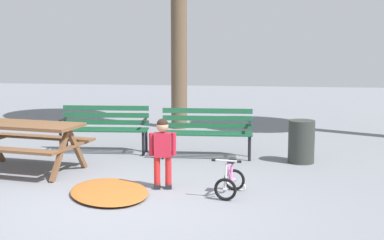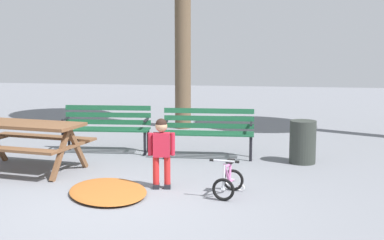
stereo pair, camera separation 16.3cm
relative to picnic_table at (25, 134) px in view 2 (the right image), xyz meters
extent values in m
plane|color=slate|center=(1.89, -1.69, -0.59)|extent=(36.00, 36.00, 0.00)
cube|color=brown|center=(0.00, 0.00, 0.15)|extent=(1.90, 1.05, 0.05)
cube|color=brown|center=(-0.09, -0.54, -0.14)|extent=(1.81, 0.54, 0.04)
cube|color=brown|center=(0.09, 0.54, -0.14)|extent=(1.81, 0.54, 0.04)
cube|color=brown|center=(0.73, -0.38, -0.24)|extent=(0.15, 0.57, 0.76)
cube|color=brown|center=(0.81, 0.12, -0.24)|extent=(0.15, 0.57, 0.76)
cube|color=brown|center=(0.77, -0.13, -0.17)|extent=(0.26, 1.10, 0.04)
cube|color=#195133|center=(0.81, 1.69, -0.15)|extent=(1.60, 0.19, 0.03)
cube|color=#195133|center=(0.82, 1.57, -0.15)|extent=(1.60, 0.19, 0.03)
cube|color=#195133|center=(0.83, 1.45, -0.15)|extent=(1.60, 0.19, 0.03)
cube|color=#195133|center=(0.84, 1.33, -0.15)|extent=(1.60, 0.19, 0.03)
cube|color=#195133|center=(0.81, 1.73, -0.05)|extent=(1.60, 0.16, 0.09)
cube|color=#195133|center=(0.81, 1.73, 0.08)|extent=(1.60, 0.16, 0.09)
cube|color=#195133|center=(0.81, 1.73, 0.21)|extent=(1.60, 0.16, 0.09)
cylinder|color=black|center=(1.58, 1.41, -0.37)|extent=(0.05, 0.05, 0.44)
cylinder|color=black|center=(1.56, 1.77, -0.37)|extent=(0.05, 0.05, 0.44)
cube|color=black|center=(1.57, 1.59, 0.03)|extent=(0.07, 0.40, 0.03)
cylinder|color=black|center=(0.09, 1.30, -0.37)|extent=(0.05, 0.05, 0.44)
cylinder|color=black|center=(0.06, 1.66, -0.37)|extent=(0.05, 0.05, 0.44)
cube|color=black|center=(0.07, 1.48, 0.03)|extent=(0.07, 0.40, 0.03)
cube|color=#195133|center=(2.71, 1.55, -0.15)|extent=(1.60, 0.15, 0.03)
cube|color=#195133|center=(2.72, 1.43, -0.15)|extent=(1.60, 0.15, 0.03)
cube|color=#195133|center=(2.73, 1.31, -0.15)|extent=(1.60, 0.15, 0.03)
cube|color=#195133|center=(2.73, 1.19, -0.15)|extent=(1.60, 0.15, 0.03)
cube|color=#195133|center=(2.71, 1.59, -0.05)|extent=(1.60, 0.12, 0.09)
cube|color=#195133|center=(2.71, 1.59, 0.08)|extent=(1.60, 0.12, 0.09)
cube|color=#195133|center=(2.71, 1.59, 0.21)|extent=(1.60, 0.12, 0.09)
cylinder|color=black|center=(3.48, 1.24, -0.37)|extent=(0.05, 0.05, 0.44)
cylinder|color=black|center=(3.46, 1.60, -0.37)|extent=(0.05, 0.05, 0.44)
cube|color=black|center=(3.47, 1.42, 0.03)|extent=(0.06, 0.40, 0.03)
cylinder|color=black|center=(1.98, 1.17, -0.37)|extent=(0.05, 0.05, 0.44)
cylinder|color=black|center=(1.96, 1.53, -0.37)|extent=(0.05, 0.05, 0.44)
cube|color=black|center=(1.97, 1.35, 0.03)|extent=(0.06, 0.40, 0.03)
cylinder|color=red|center=(2.43, -0.69, -0.37)|extent=(0.09, 0.09, 0.45)
cube|color=black|center=(2.43, -0.69, -0.56)|extent=(0.12, 0.17, 0.06)
cylinder|color=red|center=(2.27, -0.72, -0.37)|extent=(0.09, 0.09, 0.45)
cube|color=black|center=(2.27, -0.72, -0.56)|extent=(0.12, 0.17, 0.06)
cube|color=#B71E33|center=(2.35, -0.71, 0.03)|extent=(0.26, 0.18, 0.33)
sphere|color=tan|center=(2.35, -0.71, 0.29)|extent=(0.17, 0.17, 0.17)
sphere|color=black|center=(2.35, -0.71, 0.32)|extent=(0.16, 0.16, 0.16)
cylinder|color=#B71E33|center=(2.50, -0.68, 0.04)|extent=(0.07, 0.07, 0.32)
cylinder|color=#B71E33|center=(2.20, -0.74, 0.04)|extent=(0.07, 0.07, 0.32)
torus|color=black|center=(3.27, -1.19, -0.44)|extent=(0.30, 0.09, 0.30)
cylinder|color=silver|center=(3.27, -1.19, -0.44)|extent=(0.06, 0.05, 0.04)
torus|color=black|center=(3.35, -0.68, -0.44)|extent=(0.30, 0.09, 0.30)
cylinder|color=silver|center=(3.35, -0.68, -0.44)|extent=(0.06, 0.05, 0.04)
torus|color=white|center=(3.46, -0.69, -0.54)|extent=(0.11, 0.04, 0.11)
torus|color=white|center=(3.24, -0.66, -0.54)|extent=(0.11, 0.04, 0.11)
cylinder|color=pink|center=(3.30, -1.01, -0.27)|extent=(0.08, 0.31, 0.32)
cylinder|color=pink|center=(3.32, -0.85, -0.29)|extent=(0.05, 0.08, 0.27)
cylinder|color=pink|center=(3.33, -0.78, -0.43)|extent=(0.06, 0.20, 0.05)
cylinder|color=silver|center=(3.27, -1.17, -0.28)|extent=(0.04, 0.08, 0.32)
cylinder|color=pink|center=(3.30, -0.99, -0.17)|extent=(0.08, 0.32, 0.05)
cube|color=black|center=(3.32, -0.83, -0.14)|extent=(0.12, 0.18, 0.04)
cylinder|color=silver|center=(3.28, -1.15, -0.07)|extent=(0.34, 0.08, 0.02)
cylinder|color=black|center=(3.44, -1.18, -0.07)|extent=(0.05, 0.04, 0.04)
cylinder|color=black|center=(3.11, -1.12, -0.07)|extent=(0.05, 0.04, 0.04)
ellipsoid|color=#9E5623|center=(1.69, -1.10, -0.56)|extent=(1.57, 1.77, 0.07)
cylinder|color=#2D332D|center=(4.35, 1.24, -0.23)|extent=(0.44, 0.44, 0.72)
cylinder|color=brown|center=(1.71, 4.60, 1.64)|extent=(0.37, 0.37, 4.47)
camera|label=1|loc=(3.84, -8.24, 1.50)|focal=52.68mm
camera|label=2|loc=(4.00, -8.22, 1.50)|focal=52.68mm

